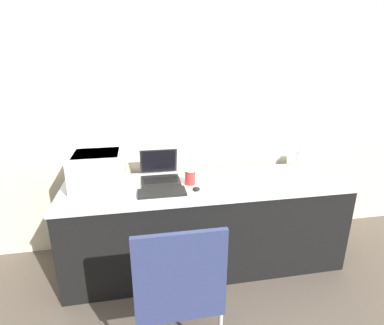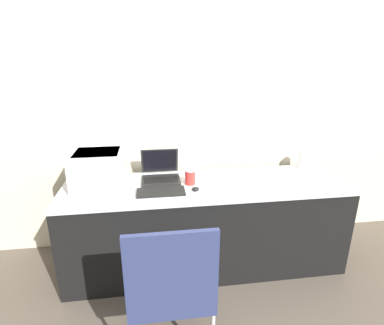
# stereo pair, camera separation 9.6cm
# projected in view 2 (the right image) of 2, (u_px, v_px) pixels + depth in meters

# --- Properties ---
(ground_plane) EXTENTS (14.00, 14.00, 0.00)m
(ground_plane) POSITION_uv_depth(u_px,v_px,m) (212.00, 287.00, 2.37)
(ground_plane) COLOR brown
(wall_back) EXTENTS (8.00, 0.05, 2.60)m
(wall_back) POSITION_uv_depth(u_px,v_px,m) (197.00, 108.00, 2.68)
(wall_back) COLOR beige
(wall_back) RESTS_ON ground_plane
(table) EXTENTS (2.30, 0.69, 0.75)m
(table) POSITION_uv_depth(u_px,v_px,m) (205.00, 224.00, 2.56)
(table) COLOR black
(table) RESTS_ON ground_plane
(printer) EXTENTS (0.42, 0.38, 0.29)m
(printer) POSITION_uv_depth(u_px,v_px,m) (99.00, 167.00, 2.37)
(printer) COLOR silver
(printer) RESTS_ON table
(laptop_left) EXTENTS (0.32, 0.31, 0.24)m
(laptop_left) POSITION_uv_depth(u_px,v_px,m) (160.00, 173.00, 2.53)
(laptop_left) COLOR black
(laptop_left) RESTS_ON table
(external_keyboard) EXTENTS (0.36, 0.16, 0.02)m
(external_keyboard) POSITION_uv_depth(u_px,v_px,m) (161.00, 192.00, 2.27)
(external_keyboard) COLOR black
(external_keyboard) RESTS_ON table
(coffee_cup) EXTENTS (0.09, 0.09, 0.12)m
(coffee_cup) POSITION_uv_depth(u_px,v_px,m) (190.00, 177.00, 2.42)
(coffee_cup) COLOR red
(coffee_cup) RESTS_ON table
(mouse) EXTENTS (0.06, 0.06, 0.03)m
(mouse) POSITION_uv_depth(u_px,v_px,m) (196.00, 189.00, 2.31)
(mouse) COLOR black
(mouse) RESTS_ON table
(metal_pitcher) EXTENTS (0.10, 0.10, 0.20)m
(metal_pitcher) POSITION_uv_depth(u_px,v_px,m) (304.00, 159.00, 2.77)
(metal_pitcher) COLOR silver
(metal_pitcher) RESTS_ON table
(chair) EXTENTS (0.47, 0.45, 0.93)m
(chair) POSITION_uv_depth(u_px,v_px,m) (171.00, 284.00, 1.66)
(chair) COLOR navy
(chair) RESTS_ON ground_plane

